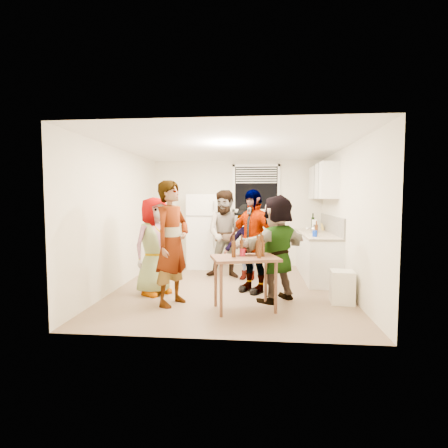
# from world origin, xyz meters

# --- Properties ---
(room) EXTENTS (4.00, 4.50, 2.50)m
(room) POSITION_xyz_m (0.00, 0.00, 0.00)
(room) COLOR white
(room) RESTS_ON ground
(window) EXTENTS (1.12, 0.10, 1.06)m
(window) POSITION_xyz_m (0.45, 2.21, 1.85)
(window) COLOR white
(window) RESTS_ON room
(refrigerator) EXTENTS (0.70, 0.70, 1.70)m
(refrigerator) POSITION_xyz_m (-0.75, 1.88, 0.85)
(refrigerator) COLOR white
(refrigerator) RESTS_ON ground
(counter_lower) EXTENTS (0.60, 2.20, 0.86)m
(counter_lower) POSITION_xyz_m (1.70, 1.15, 0.43)
(counter_lower) COLOR white
(counter_lower) RESTS_ON ground
(countertop) EXTENTS (0.64, 2.22, 0.04)m
(countertop) POSITION_xyz_m (1.70, 1.15, 0.88)
(countertop) COLOR beige
(countertop) RESTS_ON counter_lower
(backsplash) EXTENTS (0.03, 2.20, 0.36)m
(backsplash) POSITION_xyz_m (1.99, 1.15, 1.08)
(backsplash) COLOR #B5B0A7
(backsplash) RESTS_ON countertop
(upper_cabinets) EXTENTS (0.34, 1.60, 0.70)m
(upper_cabinets) POSITION_xyz_m (1.83, 1.35, 1.95)
(upper_cabinets) COLOR white
(upper_cabinets) RESTS_ON room
(kettle) EXTENTS (0.26, 0.24, 0.18)m
(kettle) POSITION_xyz_m (1.65, 1.21, 0.90)
(kettle) COLOR silver
(kettle) RESTS_ON countertop
(paper_towel) EXTENTS (0.12, 0.12, 0.26)m
(paper_towel) POSITION_xyz_m (1.68, 1.29, 0.90)
(paper_towel) COLOR white
(paper_towel) RESTS_ON countertop
(wine_bottle) EXTENTS (0.07, 0.07, 0.27)m
(wine_bottle) POSITION_xyz_m (1.75, 2.02, 0.90)
(wine_bottle) COLOR black
(wine_bottle) RESTS_ON countertop
(beer_bottle_counter) EXTENTS (0.06, 0.06, 0.21)m
(beer_bottle_counter) POSITION_xyz_m (1.60, 0.64, 0.90)
(beer_bottle_counter) COLOR #47230C
(beer_bottle_counter) RESTS_ON countertop
(blue_cup) EXTENTS (0.09, 0.09, 0.12)m
(blue_cup) POSITION_xyz_m (1.54, 0.44, 0.90)
(blue_cup) COLOR #092EC2
(blue_cup) RESTS_ON countertop
(picture_frame) EXTENTS (0.02, 0.17, 0.15)m
(picture_frame) POSITION_xyz_m (1.92, 1.79, 0.97)
(picture_frame) COLOR #E0BF4A
(picture_frame) RESTS_ON countertop
(trash_bin) EXTENTS (0.37, 0.37, 0.50)m
(trash_bin) POSITION_xyz_m (1.78, -0.70, 0.25)
(trash_bin) COLOR silver
(trash_bin) RESTS_ON ground
(serving_table) EXTENTS (1.05, 0.84, 0.78)m
(serving_table) POSITION_xyz_m (0.30, -1.16, 0.00)
(serving_table) COLOR brown
(serving_table) RESTS_ON ground
(beer_bottle_table) EXTENTS (0.06, 0.06, 0.25)m
(beer_bottle_table) POSITION_xyz_m (0.53, -1.02, 0.78)
(beer_bottle_table) COLOR #47230C
(beer_bottle_table) RESTS_ON serving_table
(red_cup) EXTENTS (0.08, 0.08, 0.11)m
(red_cup) POSITION_xyz_m (0.27, -1.10, 0.78)
(red_cup) COLOR #A81529
(red_cup) RESTS_ON serving_table
(guest_grey) EXTENTS (1.79, 1.60, 0.52)m
(guest_grey) POSITION_xyz_m (-1.23, -0.45, 0.00)
(guest_grey) COLOR gray
(guest_grey) RESTS_ON ground
(guest_stripe) EXTENTS (2.00, 1.39, 0.45)m
(guest_stripe) POSITION_xyz_m (-0.80, -0.99, 0.00)
(guest_stripe) COLOR #141933
(guest_stripe) RESTS_ON ground
(guest_back_left) EXTENTS (0.99, 1.83, 0.67)m
(guest_back_left) POSITION_xyz_m (-0.13, 0.90, 0.00)
(guest_back_left) COLOR brown
(guest_back_left) RESTS_ON ground
(guest_back_right) EXTENTS (1.36, 1.71, 0.55)m
(guest_back_right) POSITION_xyz_m (0.29, 0.73, 0.00)
(guest_back_right) COLOR #3E3E42
(guest_back_right) RESTS_ON ground
(guest_black) EXTENTS (1.90, 2.02, 0.43)m
(guest_black) POSITION_xyz_m (0.40, -0.16, 0.00)
(guest_black) COLOR black
(guest_black) RESTS_ON ground
(guest_orange) EXTENTS (2.27, 2.27, 0.49)m
(guest_orange) POSITION_xyz_m (0.78, -0.65, 0.00)
(guest_orange) COLOR #F08158
(guest_orange) RESTS_ON ground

